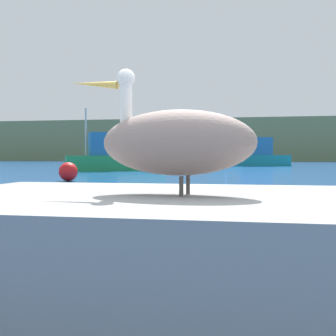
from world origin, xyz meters
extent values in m
plane|color=#194C93|center=(0.00, 0.00, 0.00)|extent=(260.00, 260.00, 0.00)
cube|color=#6B7A51|center=(0.00, 78.71, 3.86)|extent=(140.00, 15.26, 7.72)
cube|color=gray|center=(-0.10, -0.41, 0.39)|extent=(3.72, 2.27, 0.79)
ellipsoid|color=gray|center=(-0.10, -0.41, 1.16)|extent=(1.17, 0.64, 0.46)
cylinder|color=white|center=(-0.49, -0.36, 1.41)|extent=(0.09, 0.09, 0.36)
sphere|color=white|center=(-0.49, -0.36, 1.63)|extent=(0.13, 0.13, 0.13)
cone|color=gold|center=(-0.74, -0.33, 1.60)|extent=(0.39, 0.11, 0.09)
cylinder|color=#4C4742|center=(-0.06, -0.50, 0.86)|extent=(0.03, 0.03, 0.14)
cylinder|color=#4C4742|center=(-0.03, -0.33, 0.86)|extent=(0.03, 0.03, 0.14)
cube|color=#1E8C4C|center=(-8.58, 24.80, 0.53)|extent=(7.00, 5.03, 1.05)
cube|color=#1E6099|center=(-9.38, 24.39, 1.84)|extent=(2.39, 2.40, 1.58)
cylinder|color=#B2B2B2|center=(-10.38, 23.87, 2.67)|extent=(0.12, 0.12, 3.24)
cube|color=teal|center=(0.74, 39.72, 0.55)|extent=(8.16, 3.83, 1.10)
cube|color=#1E6099|center=(1.40, 39.86, 1.98)|extent=(3.29, 2.43, 1.77)
cylinder|color=#B2B2B2|center=(-1.57, 39.23, 3.12)|extent=(0.12, 0.12, 4.05)
cylinder|color=#3F382D|center=(-2.95, 38.93, 1.45)|extent=(0.10, 0.10, 0.70)
sphere|color=red|center=(-6.85, 12.98, 0.39)|extent=(0.78, 0.78, 0.78)
camera|label=1|loc=(0.37, -3.33, 1.07)|focal=44.83mm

